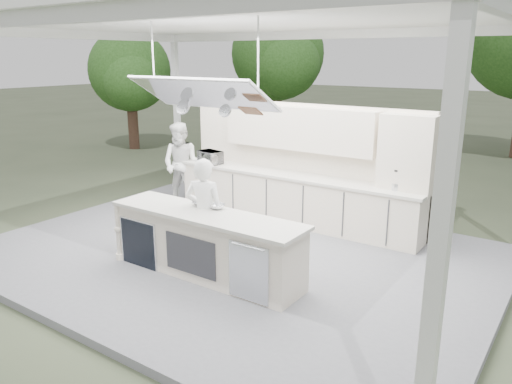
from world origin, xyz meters
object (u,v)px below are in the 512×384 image
Objects in this scene: back_counter at (293,198)px; head_chef at (205,214)px; sous_chef at (182,164)px; demo_island at (205,244)px.

head_chef is at bearing -89.90° from back_counter.
sous_chef is at bearing -55.79° from head_chef.
demo_island is 1.76× the size of sous_chef.
back_counter is at bearing 93.63° from demo_island.
demo_island is 2.82m from back_counter.
head_chef is at bearing 129.39° from demo_island.
back_counter is at bearing -7.48° from sous_chef.
back_counter is 2.87× the size of sous_chef.
sous_chef is (-2.54, -0.35, 0.41)m from back_counter.
back_counter is 2.63m from head_chef.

